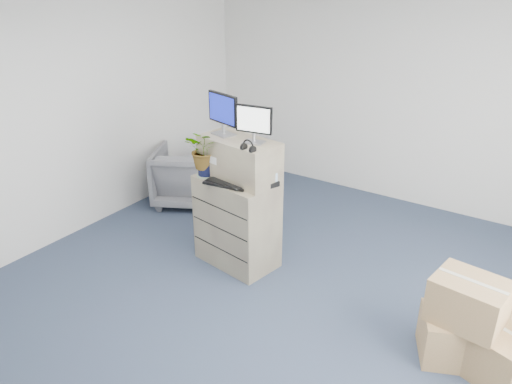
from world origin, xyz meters
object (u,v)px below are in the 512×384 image
Objects in this scene: keyboard at (227,184)px; water_bottle at (243,168)px; monitor_right at (254,122)px; monitor_left at (223,112)px; filing_cabinet_lower at (237,222)px; office_chair at (187,173)px; potted_plant at (205,155)px.

water_bottle reaches higher than keyboard.
monitor_right is at bearing 37.75° from keyboard.
monitor_right is (0.41, -0.04, -0.03)m from monitor_left.
monitor_left reaches higher than filing_cabinet_lower.
filing_cabinet_lower is 1.15× the size of office_chair.
filing_cabinet_lower is at bearing -132.72° from water_bottle.
filing_cabinet_lower is 1.73m from office_chair.
keyboard is at bearing -12.08° from potted_plant.
monitor_right is at bearing 125.31° from office_chair.
keyboard is 1.91m from office_chair.
monitor_right is 2.24m from office_chair.
monitor_right reaches higher than water_bottle.
monitor_left is 0.41m from monitor_right.
monitor_right is at bearing 19.08° from filing_cabinet_lower.
potted_plant reaches higher than office_chair.
water_bottle is at bearing 123.81° from office_chair.
office_chair is at bearing 151.72° from water_bottle.
monitor_left reaches higher than potted_plant.
monitor_right reaches higher than office_chair.
potted_plant reaches higher than keyboard.
monitor_left is 0.73m from keyboard.
potted_plant is at bearing -108.06° from monitor_left.
keyboard is at bearing 116.85° from office_chair.
filing_cabinet_lower is 2.29× the size of monitor_left.
office_chair is (-1.28, 0.81, -1.24)m from monitor_left.
monitor_right reaches higher than keyboard.
potted_plant is (-0.53, -0.13, -0.40)m from monitor_right.
monitor_left is 1.78× the size of water_bottle.
keyboard reaches higher than filing_cabinet_lower.
keyboard is at bearing -143.28° from monitor_right.
potted_plant reaches higher than filing_cabinet_lower.
monitor_left is 1.95m from office_chair.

